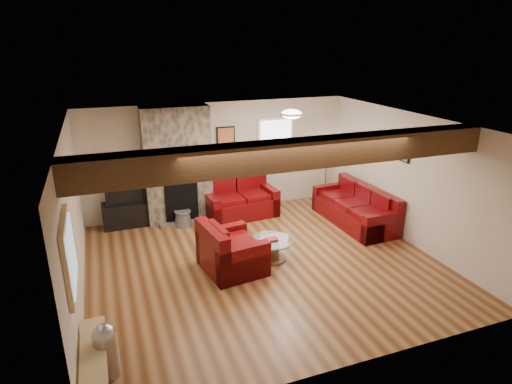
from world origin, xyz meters
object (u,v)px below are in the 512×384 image
(loveseat, at_px, (240,198))
(television, at_px, (126,192))
(floor_lamp, at_px, (327,148))
(coffee_table, at_px, (271,250))
(armchair_red, at_px, (232,247))
(sofa_three, at_px, (354,206))
(tv_cabinet, at_px, (128,214))

(loveseat, xyz_separation_m, television, (-2.41, 0.30, 0.35))
(floor_lamp, bearing_deg, coffee_table, -134.92)
(armchair_red, xyz_separation_m, coffee_table, (0.76, 0.09, -0.23))
(sofa_three, bearing_deg, tv_cabinet, -110.69)
(tv_cabinet, relative_size, television, 1.23)
(coffee_table, height_order, television, television)
(sofa_three, height_order, loveseat, loveseat)
(sofa_three, bearing_deg, loveseat, -121.91)
(sofa_three, distance_m, armchair_red, 3.21)
(television, bearing_deg, floor_lamp, 0.15)
(sofa_three, height_order, armchair_red, armchair_red)
(sofa_three, distance_m, loveseat, 2.51)
(armchair_red, distance_m, floor_lamp, 4.20)
(loveseat, bearing_deg, television, 168.02)
(loveseat, xyz_separation_m, floor_lamp, (2.34, 0.31, 0.88))
(tv_cabinet, bearing_deg, loveseat, -7.10)
(loveseat, distance_m, floor_lamp, 2.51)
(loveseat, bearing_deg, floor_lamp, 2.74)
(sofa_three, relative_size, armchair_red, 1.97)
(armchair_red, height_order, floor_lamp, floor_lamp)
(coffee_table, xyz_separation_m, tv_cabinet, (-2.28, 2.45, 0.07))
(armchair_red, bearing_deg, sofa_three, -80.20)
(armchair_red, bearing_deg, television, 22.91)
(sofa_three, distance_m, floor_lamp, 1.81)
(sofa_three, height_order, coffee_table, sofa_three)
(armchair_red, bearing_deg, coffee_table, -91.71)
(coffee_table, xyz_separation_m, television, (-2.28, 2.45, 0.57))
(sofa_three, xyz_separation_m, tv_cabinet, (-4.58, 1.55, -0.14))
(armchair_red, height_order, coffee_table, armchair_red)
(sofa_three, relative_size, coffee_table, 2.63)
(tv_cabinet, distance_m, floor_lamp, 4.86)
(coffee_table, bearing_deg, television, 132.96)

